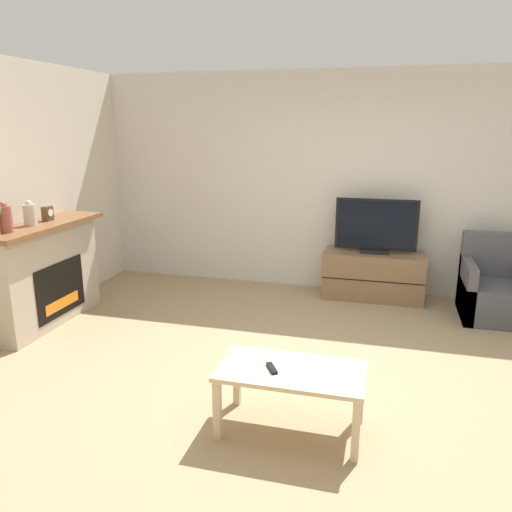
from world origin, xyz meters
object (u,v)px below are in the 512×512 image
(tv_stand, at_px, (373,276))
(remote, at_px, (272,368))
(mantel_vase_left, at_px, (4,218))
(mantel_clock, at_px, (48,214))
(mantel_vase_centre_left, at_px, (30,214))
(armchair, at_px, (495,292))
(fireplace, at_px, (43,273))
(coffee_table, at_px, (291,378))
(tv, at_px, (376,228))

(tv_stand, distance_m, remote, 3.04)
(mantel_vase_left, height_order, mantel_clock, mantel_vase_left)
(tv_stand, bearing_deg, mantel_clock, -155.09)
(mantel_vase_left, relative_size, remote, 1.95)
(mantel_vase_left, xyz_separation_m, mantel_clock, (0.00, 0.61, -0.06))
(mantel_vase_centre_left, bearing_deg, tv_stand, 28.57)
(remote, bearing_deg, armchair, 25.78)
(mantel_clock, bearing_deg, remote, -27.69)
(fireplace, distance_m, mantel_clock, 0.62)
(tv_stand, height_order, coffee_table, tv_stand)
(coffee_table, xyz_separation_m, remote, (-0.13, -0.04, 0.07))
(mantel_vase_centre_left, height_order, mantel_clock, mantel_vase_centre_left)
(mantel_clock, xyz_separation_m, armchair, (4.62, 1.25, -0.86))
(mantel_clock, xyz_separation_m, tv, (3.31, 1.54, -0.28))
(mantel_vase_left, distance_m, remote, 2.97)
(fireplace, bearing_deg, tv_stand, 26.91)
(fireplace, xyz_separation_m, armchair, (4.64, 1.40, -0.26))
(fireplace, distance_m, remote, 3.06)
(tv, height_order, coffee_table, tv)
(tv, bearing_deg, armchair, -12.32)
(mantel_clock, height_order, tv_stand, mantel_clock)
(mantel_vase_centre_left, distance_m, coffee_table, 3.19)
(mantel_clock, distance_m, tv, 3.66)
(tv, bearing_deg, tv_stand, 90.00)
(tv, height_order, remote, tv)
(coffee_table, bearing_deg, remote, -161.76)
(mantel_vase_left, distance_m, coffee_table, 3.09)
(mantel_clock, relative_size, tv_stand, 0.13)
(mantel_vase_left, height_order, remote, mantel_vase_left)
(fireplace, relative_size, mantel_vase_centre_left, 6.02)
(tv_stand, distance_m, armchair, 1.34)
(mantel_vase_centre_left, xyz_separation_m, tv_stand, (3.31, 1.80, -0.91))
(tv_stand, xyz_separation_m, coffee_table, (-0.44, -2.94, 0.11))
(coffee_table, bearing_deg, tv_stand, 81.58)
(mantel_vase_left, relative_size, armchair, 0.33)
(mantel_vase_left, relative_size, mantel_clock, 1.95)
(fireplace, height_order, mantel_vase_centre_left, mantel_vase_centre_left)
(mantel_vase_centre_left, height_order, tv, mantel_vase_centre_left)
(mantel_clock, relative_size, remote, 1.00)
(tv_stand, bearing_deg, mantel_vase_centre_left, -151.43)
(tv_stand, bearing_deg, remote, -100.67)
(fireplace, relative_size, mantel_vase_left, 5.19)
(mantel_clock, height_order, armchair, mantel_clock)
(coffee_table, height_order, remote, remote)
(fireplace, xyz_separation_m, mantel_vase_left, (0.02, -0.46, 0.66))
(fireplace, relative_size, armchair, 1.70)
(tv_stand, xyz_separation_m, remote, (-0.56, -2.98, 0.19))
(armchair, bearing_deg, mantel_clock, -164.88)
(mantel_clock, height_order, coffee_table, mantel_clock)
(mantel_clock, relative_size, coffee_table, 0.15)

